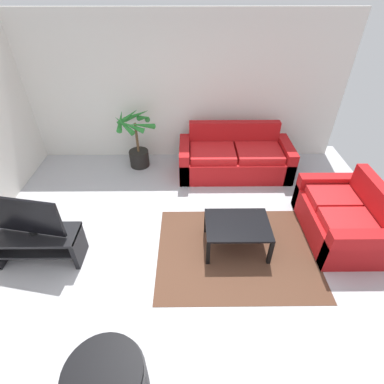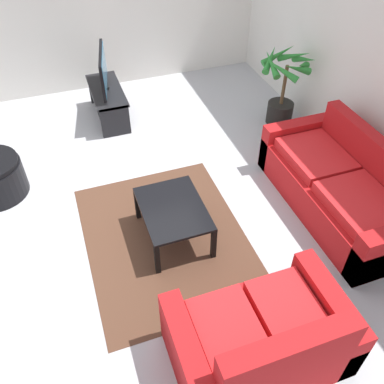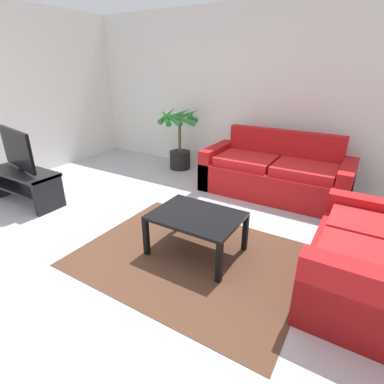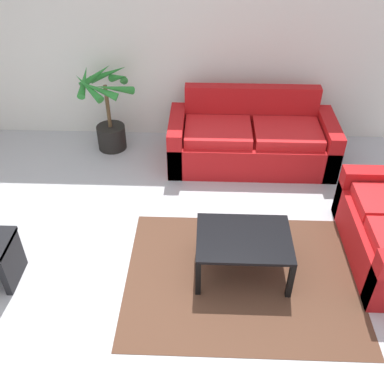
{
  "view_description": "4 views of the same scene",
  "coord_description": "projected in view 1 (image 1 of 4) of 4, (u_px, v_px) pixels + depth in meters",
  "views": [
    {
      "loc": [
        0.08,
        -2.48,
        3.18
      ],
      "look_at": [
        0.11,
        0.74,
        0.7
      ],
      "focal_mm": 27.26,
      "sensor_mm": 36.0,
      "label": 1
    },
    {
      "loc": [
        3.63,
        -0.46,
        3.43
      ],
      "look_at": [
        0.55,
        0.63,
        0.42
      ],
      "focal_mm": 38.24,
      "sensor_mm": 36.0,
      "label": 2
    },
    {
      "loc": [
        2.06,
        -1.91,
        1.82
      ],
      "look_at": [
        0.51,
        0.63,
        0.53
      ],
      "focal_mm": 28.02,
      "sensor_mm": 36.0,
      "label": 3
    },
    {
      "loc": [
        0.36,
        -2.57,
        3.22
      ],
      "look_at": [
        0.23,
        0.88,
        0.55
      ],
      "focal_mm": 41.01,
      "sensor_mm": 36.0,
      "label": 4
    }
  ],
  "objects": [
    {
      "name": "ground_plane",
      "position": [
        184.0,
        267.0,
        3.91
      ],
      "size": [
        6.6,
        6.6,
        0.0
      ],
      "primitive_type": "plane",
      "color": "#B2B2B7"
    },
    {
      "name": "wall_back",
      "position": [
        185.0,
        91.0,
        5.46
      ],
      "size": [
        6.0,
        0.06,
        2.7
      ],
      "primitive_type": "cube",
      "color": "silver",
      "rests_on": "ground"
    },
    {
      "name": "couch_main",
      "position": [
        234.0,
        159.0,
        5.54
      ],
      "size": [
        2.08,
        0.9,
        0.9
      ],
      "color": "red",
      "rests_on": "ground"
    },
    {
      "name": "couch_loveseat",
      "position": [
        341.0,
        218.0,
        4.23
      ],
      "size": [
        0.9,
        1.42,
        0.9
      ],
      "color": "red",
      "rests_on": "ground"
    },
    {
      "name": "tv_stand",
      "position": [
        38.0,
        242.0,
        3.84
      ],
      "size": [
        1.1,
        0.45,
        0.47
      ],
      "color": "black",
      "rests_on": "ground"
    },
    {
      "name": "tv",
      "position": [
        26.0,
        216.0,
        3.56
      ],
      "size": [
        0.92,
        0.22,
        0.57
      ],
      "color": "black",
      "rests_on": "tv_stand"
    },
    {
      "name": "coffee_table",
      "position": [
        237.0,
        227.0,
        3.97
      ],
      "size": [
        0.87,
        0.65,
        0.44
      ],
      "color": "black",
      "rests_on": "ground"
    },
    {
      "name": "area_rug",
      "position": [
        236.0,
        251.0,
        4.12
      ],
      "size": [
        2.2,
        1.7,
        0.01
      ],
      "primitive_type": "cube",
      "color": "#513323",
      "rests_on": "ground"
    },
    {
      "name": "potted_palm",
      "position": [
        137.0,
        142.0,
        5.6
      ],
      "size": [
        0.78,
        0.77,
        1.1
      ],
      "color": "black",
      "rests_on": "ground"
    },
    {
      "name": "ottoman",
      "position": [
        107.0,
        384.0,
        2.6
      ],
      "size": [
        0.73,
        0.73,
        0.48
      ],
      "color": "black",
      "rests_on": "ground"
    }
  ]
}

